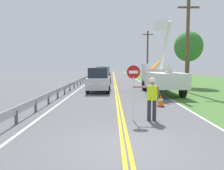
# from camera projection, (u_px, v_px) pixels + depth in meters

# --- Properties ---
(ground_plane) EXTENTS (160.00, 160.00, 0.00)m
(ground_plane) POSITION_uv_depth(u_px,v_px,m) (125.00, 147.00, 6.49)
(ground_plane) COLOR #5B5B5E
(grass_verge_right) EXTENTS (16.00, 110.00, 0.01)m
(grass_verge_right) POSITION_uv_depth(u_px,v_px,m) (214.00, 85.00, 26.43)
(grass_verge_right) COLOR #477533
(grass_verge_right) RESTS_ON ground
(centerline_yellow_left) EXTENTS (0.11, 110.00, 0.01)m
(centerline_yellow_left) POSITION_uv_depth(u_px,v_px,m) (114.00, 85.00, 26.41)
(centerline_yellow_left) COLOR yellow
(centerline_yellow_left) RESTS_ON ground
(centerline_yellow_right) EXTENTS (0.11, 110.00, 0.01)m
(centerline_yellow_right) POSITION_uv_depth(u_px,v_px,m) (116.00, 85.00, 26.41)
(centerline_yellow_right) COLOR yellow
(centerline_yellow_right) RESTS_ON ground
(edge_line_right) EXTENTS (0.12, 110.00, 0.01)m
(edge_line_right) POSITION_uv_depth(u_px,v_px,m) (146.00, 85.00, 26.42)
(edge_line_right) COLOR silver
(edge_line_right) RESTS_ON ground
(edge_line_left) EXTENTS (0.12, 110.00, 0.01)m
(edge_line_left) POSITION_uv_depth(u_px,v_px,m) (84.00, 85.00, 26.40)
(edge_line_left) COLOR silver
(edge_line_left) RESTS_ON ground
(flagger_worker) EXTENTS (1.09, 0.26, 1.83)m
(flagger_worker) POSITION_uv_depth(u_px,v_px,m) (151.00, 96.00, 9.45)
(flagger_worker) COLOR #2D2D33
(flagger_worker) RESTS_ON ground
(stop_sign_paddle) EXTENTS (0.56, 0.04, 2.33)m
(stop_sign_paddle) POSITION_uv_depth(u_px,v_px,m) (133.00, 80.00, 9.42)
(stop_sign_paddle) COLOR silver
(stop_sign_paddle) RESTS_ON ground
(utility_bucket_truck) EXTENTS (2.67, 6.88, 5.86)m
(utility_bucket_truck) POSITION_uv_depth(u_px,v_px,m) (160.00, 76.00, 18.84)
(utility_bucket_truck) COLOR silver
(utility_bucket_truck) RESTS_ON ground
(oncoming_suv_nearest) EXTENTS (1.99, 4.64, 2.10)m
(oncoming_suv_nearest) POSITION_uv_depth(u_px,v_px,m) (99.00, 80.00, 19.82)
(oncoming_suv_nearest) COLOR silver
(oncoming_suv_nearest) RESTS_ON ground
(oncoming_suv_second) EXTENTS (2.00, 4.65, 2.10)m
(oncoming_suv_second) POSITION_uv_depth(u_px,v_px,m) (103.00, 74.00, 30.54)
(oncoming_suv_second) COLOR maroon
(oncoming_suv_second) RESTS_ON ground
(utility_pole_near) EXTENTS (1.80, 0.28, 7.76)m
(utility_pole_near) POSITION_uv_depth(u_px,v_px,m) (187.00, 45.00, 19.19)
(utility_pole_near) COLOR brown
(utility_pole_near) RESTS_ON ground
(utility_pole_mid) EXTENTS (1.80, 0.28, 8.15)m
(utility_pole_mid) POSITION_uv_depth(u_px,v_px,m) (147.00, 54.00, 39.02)
(utility_pole_mid) COLOR brown
(utility_pole_mid) RESTS_ON ground
(traffic_cone_lead) EXTENTS (0.40, 0.40, 0.70)m
(traffic_cone_lead) POSITION_uv_depth(u_px,v_px,m) (160.00, 101.00, 12.77)
(traffic_cone_lead) COLOR orange
(traffic_cone_lead) RESTS_ON ground
(traffic_cone_mid) EXTENTS (0.40, 0.40, 0.70)m
(traffic_cone_mid) POSITION_uv_depth(u_px,v_px,m) (154.00, 94.00, 15.75)
(traffic_cone_mid) COLOR orange
(traffic_cone_mid) RESTS_ON ground
(guardrail_left_shoulder) EXTENTS (0.10, 32.00, 0.71)m
(guardrail_left_shoulder) POSITION_uv_depth(u_px,v_px,m) (72.00, 84.00, 21.43)
(guardrail_left_shoulder) COLOR #9EA0A3
(guardrail_left_shoulder) RESTS_ON ground
(roadside_tree_verge) EXTENTS (3.00, 3.00, 5.90)m
(roadside_tree_verge) POSITION_uv_depth(u_px,v_px,m) (188.00, 47.00, 24.04)
(roadside_tree_verge) COLOR brown
(roadside_tree_verge) RESTS_ON ground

